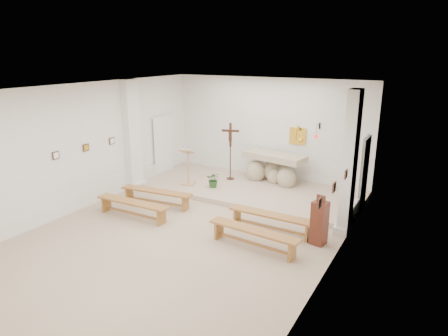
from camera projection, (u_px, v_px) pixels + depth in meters
The scene contains 27 objects.
ground at pixel (186, 233), 9.83m from camera, with size 7.00×10.00×0.00m, color tan.
wall_left at pixel (80, 148), 10.99m from camera, with size 0.02×10.00×3.50m, color white.
wall_right at pixel (333, 189), 7.70m from camera, with size 0.02×10.00×3.50m, color white.
wall_back at pixel (268, 130), 13.52m from camera, with size 7.00×0.02×3.50m, color white.
ceiling at pixel (182, 89), 8.86m from camera, with size 7.00×10.00×0.02m, color silver.
sanctuary_platform at pixel (248, 189), 12.74m from camera, with size 6.98×3.00×0.15m, color tan.
pilaster_left at pixel (132, 136), 12.60m from camera, with size 0.26×0.55×3.50m, color white.
pilaster_right at pixel (350, 164), 9.43m from camera, with size 0.26×0.55×3.50m, color white.
gold_wall_relief at pixel (298, 136), 13.03m from camera, with size 0.55×0.04×0.55m, color yellow.
sanctuary_lamp at pixel (317, 135), 12.44m from camera, with size 0.11×0.36×0.44m.
station_frame_left_front at pixel (56, 155), 10.32m from camera, with size 0.03×0.20×0.20m, color #472A1F.
station_frame_left_mid at pixel (86, 148), 11.15m from camera, with size 0.03×0.20×0.20m, color #472A1F.
station_frame_left_rear at pixel (112, 141), 11.99m from camera, with size 0.03×0.20×0.20m, color #472A1F.
station_frame_right_front at pixel (320, 203), 7.05m from camera, with size 0.03×0.20×0.20m, color #472A1F.
station_frame_right_mid at pixel (334, 187), 7.88m from camera, with size 0.03×0.20×0.20m, color #472A1F.
station_frame_right_rear at pixel (346, 174), 8.72m from camera, with size 0.03×0.20×0.20m, color #472A1F.
radiator_left at pixel (148, 174), 13.63m from camera, with size 0.10×0.85×0.52m, color silver.
radiator_right at pixel (353, 212), 10.40m from camera, with size 0.10×0.85×0.52m, color silver.
altar at pixel (273, 170), 13.14m from camera, with size 2.15×1.12×1.06m.
lectern at pixel (188, 167), 12.81m from camera, with size 0.49×0.44×1.22m.
crucifix_stand at pixel (230, 147), 13.21m from camera, with size 0.57×0.25×1.92m.
potted_plant at pixel (214, 180), 12.65m from camera, with size 0.45×0.39×0.50m, color #254E1F.
donation_pedestal at pixel (319, 223), 9.14m from camera, with size 0.38×0.38×1.20m.
bench_left_front at pixel (156, 194), 11.51m from camera, with size 2.23×0.58×0.47m.
bench_right_front at pixel (271, 218), 9.82m from camera, with size 2.21×0.39×0.47m.
bench_left_second at pixel (132, 205), 10.66m from camera, with size 2.21×0.39×0.47m.
bench_right_second at pixel (254, 234), 8.97m from camera, with size 2.23×0.54×0.47m.
Camera 1 is at (5.23, -7.37, 4.29)m, focal length 32.00 mm.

